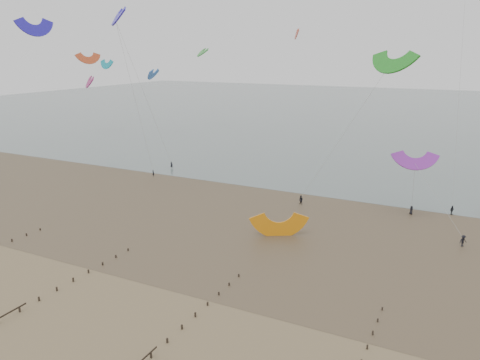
% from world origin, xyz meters
% --- Properties ---
extents(ground, '(500.00, 500.00, 0.00)m').
position_xyz_m(ground, '(0.00, 0.00, 0.00)').
color(ground, brown).
rests_on(ground, ground).
extents(sea_and_shore, '(500.00, 665.00, 0.03)m').
position_xyz_m(sea_and_shore, '(-4.08, 34.40, 0.01)').
color(sea_and_shore, '#475654').
rests_on(sea_and_shore, ground).
extents(kitesurfer_lead, '(0.62, 0.47, 1.50)m').
position_xyz_m(kitesurfer_lead, '(-36.14, 47.73, 0.75)').
color(kitesurfer_lead, black).
rests_on(kitesurfer_lead, ground).
extents(grounded_kite, '(9.63, 8.99, 4.22)m').
position_xyz_m(grounded_kite, '(3.43, 27.14, 0.00)').
color(grounded_kite, orange).
rests_on(grounded_kite, ground).
extents(kites_airborne, '(237.12, 130.28, 42.51)m').
position_xyz_m(kites_airborne, '(-6.08, 87.40, 22.29)').
color(kites_airborne, '#2D20D2').
rests_on(kites_airborne, ground).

